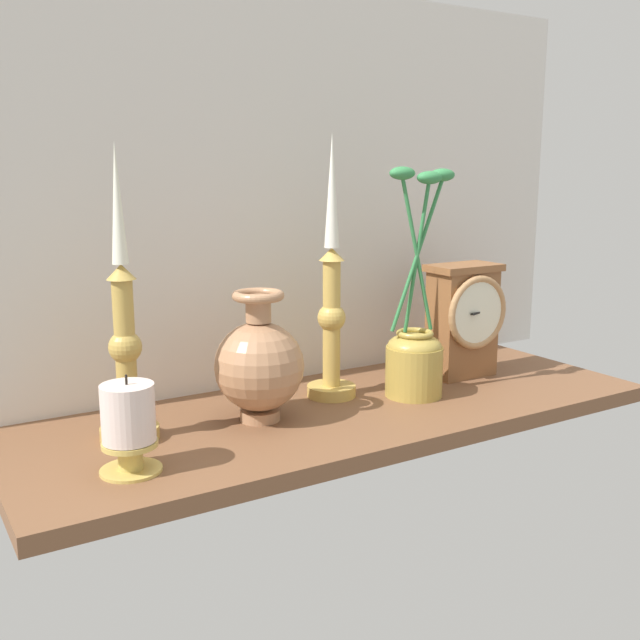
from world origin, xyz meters
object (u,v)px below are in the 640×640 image
brass_vase_jar (415,348)px  candlestick_tall_left (125,345)px  mantel_clock (464,319)px  pillar_candle_front (129,425)px  candlestick_tall_center (332,308)px  brass_vase_bulbous (259,364)px

brass_vase_jar → candlestick_tall_left: bearing=174.2°
mantel_clock → pillar_candle_front: mantel_clock is taller
brass_vase_jar → pillar_candle_front: brass_vase_jar is taller
mantel_clock → pillar_candle_front: size_ratio=1.63×
brass_vase_jar → pillar_candle_front: 48.79cm
mantel_clock → candlestick_tall_center: size_ratio=0.48×
candlestick_tall_left → candlestick_tall_center: (33.62, 2.17, 1.26)cm
candlestick_tall_center → pillar_candle_front: (-36.84, -13.00, -8.50)cm
candlestick_tall_left → candlestick_tall_center: bearing=3.7°
brass_vase_bulbous → brass_vase_jar: size_ratio=0.53×
pillar_candle_front → mantel_clock: bearing=10.0°
mantel_clock → brass_vase_jar: bearing=-161.9°
mantel_clock → candlestick_tall_left: candlestick_tall_left is taller
brass_vase_bulbous → candlestick_tall_left: bearing=173.2°
candlestick_tall_center → pillar_candle_front: candlestick_tall_center is taller
pillar_candle_front → candlestick_tall_center: bearing=19.4°
candlestick_tall_center → pillar_candle_front: size_ratio=3.41×
brass_vase_bulbous → brass_vase_jar: brass_vase_jar is taller
mantel_clock → brass_vase_jar: size_ratio=0.55×
mantel_clock → pillar_candle_front: (-62.99, -11.07, -4.38)cm
brass_vase_jar → pillar_candle_front: size_ratio=2.99×
mantel_clock → candlestick_tall_left: bearing=-179.8°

